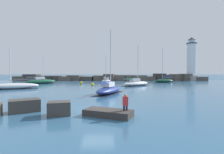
{
  "coord_description": "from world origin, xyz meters",
  "views": [
    {
      "loc": [
        1.0,
        -13.74,
        2.99
      ],
      "look_at": [
        1.27,
        23.41,
        1.98
      ],
      "focal_mm": 28.0,
      "sensor_mm": 36.0,
      "label": 1
    }
  ],
  "objects_px": {
    "mooring_buoy_far_side": "(92,84)",
    "person_on_rocks": "(125,104)",
    "lighthouse": "(191,62)",
    "sailboat_moored_3": "(14,86)",
    "sailboat_moored_1": "(106,81)",
    "sailboat_moored_5": "(109,89)",
    "mooring_buoy_orange_near": "(81,83)",
    "sailboat_moored_0": "(136,83)",
    "sailboat_moored_4": "(164,81)",
    "sailboat_moored_2": "(41,81)"
  },
  "relations": [
    {
      "from": "mooring_buoy_far_side",
      "to": "person_on_rocks",
      "type": "bearing_deg",
      "value": -79.56
    },
    {
      "from": "lighthouse",
      "to": "sailboat_moored_3",
      "type": "distance_m",
      "value": 56.67
    },
    {
      "from": "sailboat_moored_1",
      "to": "sailboat_moored_3",
      "type": "bearing_deg",
      "value": -131.17
    },
    {
      "from": "lighthouse",
      "to": "sailboat_moored_5",
      "type": "xyz_separation_m",
      "value": [
        -29.47,
        -38.65,
        -6.26
      ]
    },
    {
      "from": "lighthouse",
      "to": "mooring_buoy_orange_near",
      "type": "xyz_separation_m",
      "value": [
        -36.66,
        -19.08,
        -6.54
      ]
    },
    {
      "from": "sailboat_moored_1",
      "to": "sailboat_moored_5",
      "type": "bearing_deg",
      "value": -87.51
    },
    {
      "from": "sailboat_moored_0",
      "to": "sailboat_moored_4",
      "type": "xyz_separation_m",
      "value": [
        10.08,
        13.11,
        -0.05
      ]
    },
    {
      "from": "sailboat_moored_1",
      "to": "mooring_buoy_orange_near",
      "type": "relative_size",
      "value": 8.96
    },
    {
      "from": "sailboat_moored_0",
      "to": "person_on_rocks",
      "type": "distance_m",
      "value": 27.13
    },
    {
      "from": "sailboat_moored_5",
      "to": "mooring_buoy_orange_near",
      "type": "xyz_separation_m",
      "value": [
        -7.2,
        19.56,
        -0.27
      ]
    },
    {
      "from": "sailboat_moored_0",
      "to": "sailboat_moored_5",
      "type": "distance_m",
      "value": 15.04
    },
    {
      "from": "sailboat_moored_5",
      "to": "mooring_buoy_orange_near",
      "type": "relative_size",
      "value": 10.53
    },
    {
      "from": "sailboat_moored_0",
      "to": "sailboat_moored_2",
      "type": "distance_m",
      "value": 24.91
    },
    {
      "from": "person_on_rocks",
      "to": "sailboat_moored_3",
      "type": "bearing_deg",
      "value": 132.76
    },
    {
      "from": "sailboat_moored_2",
      "to": "sailboat_moored_5",
      "type": "height_order",
      "value": "sailboat_moored_5"
    },
    {
      "from": "mooring_buoy_orange_near",
      "to": "mooring_buoy_far_side",
      "type": "bearing_deg",
      "value": -55.13
    },
    {
      "from": "sailboat_moored_1",
      "to": "mooring_buoy_far_side",
      "type": "height_order",
      "value": "sailboat_moored_1"
    },
    {
      "from": "sailboat_moored_1",
      "to": "mooring_buoy_orange_near",
      "type": "bearing_deg",
      "value": -138.18
    },
    {
      "from": "sailboat_moored_4",
      "to": "sailboat_moored_2",
      "type": "bearing_deg",
      "value": -170.45
    },
    {
      "from": "sailboat_moored_1",
      "to": "mooring_buoy_far_side",
      "type": "xyz_separation_m",
      "value": [
        -2.81,
        -10.2,
        -0.28
      ]
    },
    {
      "from": "lighthouse",
      "to": "sailboat_moored_4",
      "type": "distance_m",
      "value": 18.98
    },
    {
      "from": "sailboat_moored_3",
      "to": "person_on_rocks",
      "type": "height_order",
      "value": "sailboat_moored_3"
    },
    {
      "from": "sailboat_moored_0",
      "to": "lighthouse",
      "type": "bearing_deg",
      "value": 46.29
    },
    {
      "from": "lighthouse",
      "to": "sailboat_moored_5",
      "type": "height_order",
      "value": "lighthouse"
    },
    {
      "from": "sailboat_moored_0",
      "to": "sailboat_moored_4",
      "type": "relative_size",
      "value": 0.88
    },
    {
      "from": "lighthouse",
      "to": "sailboat_moored_2",
      "type": "height_order",
      "value": "lighthouse"
    },
    {
      "from": "sailboat_moored_1",
      "to": "mooring_buoy_orange_near",
      "type": "distance_m",
      "value": 8.2
    },
    {
      "from": "sailboat_moored_2",
      "to": "person_on_rocks",
      "type": "bearing_deg",
      "value": -60.67
    },
    {
      "from": "lighthouse",
      "to": "sailboat_moored_4",
      "type": "xyz_separation_m",
      "value": [
        -13.59,
        -11.65,
        -6.31
      ]
    },
    {
      "from": "sailboat_moored_3",
      "to": "person_on_rocks",
      "type": "xyz_separation_m",
      "value": [
        18.2,
        -19.68,
        0.33
      ]
    },
    {
      "from": "mooring_buoy_far_side",
      "to": "mooring_buoy_orange_near",
      "type": "bearing_deg",
      "value": 124.87
    },
    {
      "from": "sailboat_moored_1",
      "to": "sailboat_moored_4",
      "type": "distance_m",
      "value": 17.08
    },
    {
      "from": "mooring_buoy_orange_near",
      "to": "mooring_buoy_far_side",
      "type": "height_order",
      "value": "mooring_buoy_orange_near"
    },
    {
      "from": "sailboat_moored_4",
      "to": "sailboat_moored_5",
      "type": "bearing_deg",
      "value": -120.46
    },
    {
      "from": "sailboat_moored_2",
      "to": "sailboat_moored_5",
      "type": "distance_m",
      "value": 27.88
    },
    {
      "from": "sailboat_moored_1",
      "to": "sailboat_moored_2",
      "type": "height_order",
      "value": "sailboat_moored_1"
    },
    {
      "from": "sailboat_moored_2",
      "to": "sailboat_moored_3",
      "type": "distance_m",
      "value": 14.5
    },
    {
      "from": "sailboat_moored_4",
      "to": "mooring_buoy_far_side",
      "type": "distance_m",
      "value": 23.22
    },
    {
      "from": "sailboat_moored_1",
      "to": "sailboat_moored_5",
      "type": "relative_size",
      "value": 0.85
    },
    {
      "from": "sailboat_moored_2",
      "to": "sailboat_moored_3",
      "type": "bearing_deg",
      "value": -86.09
    },
    {
      "from": "lighthouse",
      "to": "sailboat_moored_3",
      "type": "height_order",
      "value": "lighthouse"
    },
    {
      "from": "mooring_buoy_orange_near",
      "to": "lighthouse",
      "type": "bearing_deg",
      "value": 27.5
    },
    {
      "from": "sailboat_moored_2",
      "to": "sailboat_moored_4",
      "type": "bearing_deg",
      "value": 9.55
    },
    {
      "from": "sailboat_moored_3",
      "to": "sailboat_moored_0",
      "type": "bearing_deg",
      "value": 17.19
    },
    {
      "from": "sailboat_moored_5",
      "to": "person_on_rocks",
      "type": "xyz_separation_m",
      "value": [
        1.2,
        -12.85,
        0.28
      ]
    },
    {
      "from": "sailboat_moored_4",
      "to": "person_on_rocks",
      "type": "relative_size",
      "value": 6.47
    },
    {
      "from": "sailboat_moored_1",
      "to": "person_on_rocks",
      "type": "relative_size",
      "value": 4.84
    },
    {
      "from": "sailboat_moored_1",
      "to": "sailboat_moored_0",
      "type": "bearing_deg",
      "value": -58.31
    },
    {
      "from": "sailboat_moored_1",
      "to": "lighthouse",
      "type": "bearing_deg",
      "value": 24.02
    },
    {
      "from": "sailboat_moored_2",
      "to": "mooring_buoy_far_side",
      "type": "xyz_separation_m",
      "value": [
        14.09,
        -6.47,
        -0.34
      ]
    }
  ]
}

